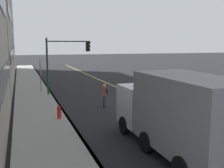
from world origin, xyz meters
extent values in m
plane|color=black|center=(0.00, 0.00, 0.00)|extent=(200.00, 200.00, 0.00)
cube|color=gray|center=(0.00, 8.56, 0.07)|extent=(80.00, 3.20, 0.15)
cube|color=slate|center=(0.00, 7.04, 0.07)|extent=(80.00, 0.16, 0.15)
cube|color=#D8CC4C|center=(0.00, 0.00, 0.01)|extent=(80.00, 0.16, 0.01)
cube|color=#262D38|center=(-5.97, 10.33, 3.00)|extent=(12.57, 0.06, 1.10)
cube|color=#262D38|center=(11.58, 10.33, 3.40)|extent=(15.02, 0.06, 1.10)
cube|color=#262D38|center=(11.58, 10.33, 7.65)|extent=(15.02, 0.06, 1.10)
cube|color=#262D38|center=(28.39, 10.33, 3.68)|extent=(9.54, 0.06, 1.10)
cube|color=#262D38|center=(28.39, 10.33, 8.28)|extent=(9.54, 0.06, 1.10)
cube|color=silver|center=(4.00, -3.02, 0.61)|extent=(4.54, 1.94, 0.62)
cube|color=black|center=(4.27, -3.02, 1.16)|extent=(1.95, 1.79, 0.47)
cylinder|color=black|center=(2.50, -3.97, 0.30)|extent=(0.60, 0.22, 0.60)
cylinder|color=black|center=(2.50, -2.06, 0.30)|extent=(0.60, 0.22, 0.60)
cylinder|color=black|center=(5.50, -3.97, 0.30)|extent=(0.60, 0.22, 0.60)
cylinder|color=black|center=(5.50, -2.06, 0.30)|extent=(0.60, 0.22, 0.60)
cube|color=silver|center=(-6.64, 3.58, 1.45)|extent=(2.10, 2.43, 1.99)
cube|color=slate|center=(-10.47, 3.58, 1.90)|extent=(5.26, 2.43, 2.91)
cylinder|color=black|center=(-6.64, 4.75, 0.45)|extent=(0.90, 0.28, 0.90)
cylinder|color=black|center=(-6.64, 2.42, 0.45)|extent=(0.90, 0.28, 0.90)
cylinder|color=black|center=(-9.16, 4.75, 0.45)|extent=(0.90, 0.28, 0.90)
cylinder|color=black|center=(-9.16, 2.42, 0.45)|extent=(0.90, 0.28, 0.90)
cylinder|color=#262D4C|center=(-0.83, 4.01, 0.43)|extent=(0.18, 0.18, 0.85)
cylinder|color=#262D4C|center=(-0.62, 3.93, 0.43)|extent=(0.18, 0.18, 0.85)
cube|color=#993F33|center=(-0.73, 3.97, 1.17)|extent=(0.46, 0.34, 0.64)
sphere|color=tan|center=(-0.73, 3.97, 1.61)|extent=(0.23, 0.23, 0.23)
cube|color=black|center=(-0.79, 3.81, 1.20)|extent=(0.30, 0.24, 0.34)
cylinder|color=#1E3823|center=(4.98, 7.36, 2.54)|extent=(0.16, 0.16, 5.09)
cylinder|color=#1E3823|center=(4.98, 5.42, 4.79)|extent=(0.10, 3.88, 0.10)
cube|color=black|center=(4.98, 3.73, 4.34)|extent=(0.28, 0.30, 0.90)
sphere|color=#360605|center=(4.98, 3.55, 4.64)|extent=(0.18, 0.18, 0.18)
sphere|color=#392905|center=(4.98, 3.55, 4.34)|extent=(0.18, 0.18, 0.18)
sphere|color=green|center=(4.98, 3.55, 4.04)|extent=(0.18, 0.18, 0.18)
cylinder|color=slate|center=(6.50, 7.86, 1.59)|extent=(0.08, 0.08, 3.19)
cube|color=white|center=(6.50, 7.88, 2.99)|extent=(0.60, 0.02, 0.20)
cube|color=#DB5919|center=(6.50, 7.88, 2.64)|extent=(0.44, 0.02, 0.28)
cylinder|color=red|center=(-3.21, 7.56, 0.40)|extent=(0.24, 0.24, 0.80)
sphere|color=red|center=(-3.21, 7.56, 0.84)|extent=(0.20, 0.20, 0.20)
camera|label=1|loc=(-18.91, 9.66, 4.55)|focal=43.04mm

